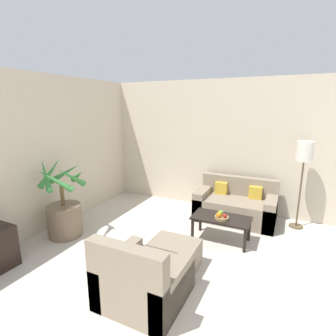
{
  "coord_description": "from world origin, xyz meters",
  "views": [
    {
      "loc": [
        0.58,
        1.13,
        2.16
      ],
      "look_at": [
        -1.55,
        5.55,
        1.0
      ],
      "focal_mm": 28.0,
      "sensor_mm": 36.0,
      "label": 1
    }
  ],
  "objects": [
    {
      "name": "armchair",
      "position": [
        -0.79,
        3.31,
        0.26
      ],
      "size": [
        0.89,
        0.87,
        0.84
      ],
      "color": "gray",
      "rests_on": "ground_plane"
    },
    {
      "name": "apple_red",
      "position": [
        -0.28,
        4.96,
        0.49
      ],
      "size": [
        0.06,
        0.06,
        0.06
      ],
      "color": "red",
      "rests_on": "fruit_bowl"
    },
    {
      "name": "apple_green",
      "position": [
        -0.36,
        5.03,
        0.49
      ],
      "size": [
        0.08,
        0.08,
        0.08
      ],
      "color": "olive",
      "rests_on": "fruit_bowl"
    },
    {
      "name": "sofa_loveseat",
      "position": [
        -0.31,
        5.99,
        0.28
      ],
      "size": [
        1.48,
        0.8,
        0.8
      ],
      "color": "gray",
      "rests_on": "ground_plane"
    },
    {
      "name": "wall_back",
      "position": [
        0.0,
        6.5,
        1.35
      ],
      "size": [
        8.08,
        0.06,
        2.7
      ],
      "color": "beige",
      "rests_on": "ground_plane"
    },
    {
      "name": "potted_palm",
      "position": [
        -2.79,
        4.08,
        0.41
      ],
      "size": [
        0.82,
        0.83,
        1.34
      ],
      "color": "brown",
      "rests_on": "ground_plane"
    },
    {
      "name": "fruit_bowl",
      "position": [
        -0.33,
        4.98,
        0.43
      ],
      "size": [
        0.22,
        0.22,
        0.04
      ],
      "color": "#997A4C",
      "rests_on": "coffee_table"
    },
    {
      "name": "coffee_table",
      "position": [
        -0.35,
        5.05,
        0.35
      ],
      "size": [
        0.93,
        0.49,
        0.41
      ],
      "color": "black",
      "rests_on": "ground_plane"
    },
    {
      "name": "ottoman",
      "position": [
        -0.74,
        4.08,
        0.18
      ],
      "size": [
        0.65,
        0.48,
        0.36
      ],
      "color": "gray",
      "rests_on": "ground_plane"
    },
    {
      "name": "orange_fruit",
      "position": [
        -0.37,
        4.94,
        0.49
      ],
      "size": [
        0.08,
        0.08,
        0.08
      ],
      "color": "orange",
      "rests_on": "fruit_bowl"
    },
    {
      "name": "floor_lamp",
      "position": [
        0.78,
        6.14,
        1.31
      ],
      "size": [
        0.28,
        0.28,
        1.58
      ],
      "color": "brown",
      "rests_on": "ground_plane"
    }
  ]
}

